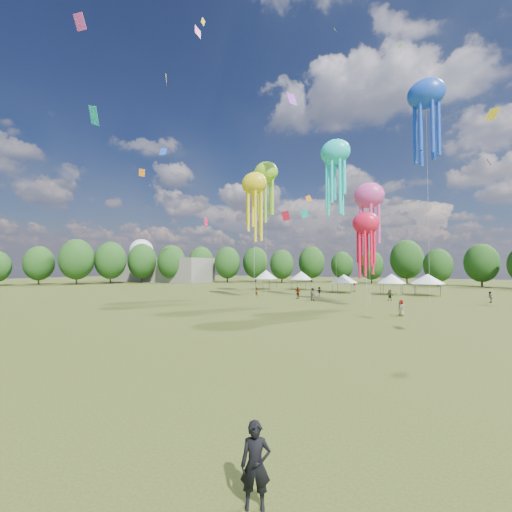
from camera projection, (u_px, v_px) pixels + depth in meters
The scene contains 10 objects.
ground at pixel (95, 387), 13.39m from camera, with size 300.00×300.00×0.00m, color #384416.
observer_main at pixel (256, 465), 6.71m from camera, with size 0.65×0.43×1.78m, color black.
spectator_near at pixel (313, 295), 47.31m from camera, with size 0.93×0.72×1.91m, color gray.
spectators_far at pixel (361, 294), 49.95m from camera, with size 34.28×31.42×1.86m.
festival_tents at pixel (341, 277), 64.34m from camera, with size 37.62×9.12×4.37m.
show_kites at pixel (333, 172), 48.31m from camera, with size 30.52×12.47×32.12m.
small_kites at pixel (323, 123), 51.86m from camera, with size 69.34×62.75×45.72m.
treeline at pixel (349, 260), 69.92m from camera, with size 201.57×95.24×13.43m.
hangar at pixel (159, 270), 111.57m from camera, with size 40.00×12.00×8.00m, color gray.
radome at pixel (141, 254), 124.86m from camera, with size 9.00×9.00×16.00m.
Camera 1 is at (12.59, -8.48, 5.07)m, focal length 22.32 mm.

